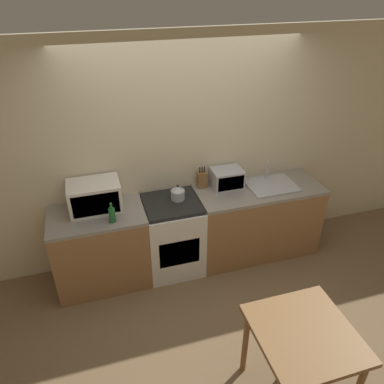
{
  "coord_description": "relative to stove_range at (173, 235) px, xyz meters",
  "views": [
    {
      "loc": [
        -1.01,
        -2.55,
        3.08
      ],
      "look_at": [
        -0.04,
        0.68,
        1.05
      ],
      "focal_mm": 35.0,
      "sensor_mm": 36.0,
      "label": 1
    }
  ],
  "objects": [
    {
      "name": "ground_plane",
      "position": [
        0.24,
        -0.78,
        -0.45
      ],
      "size": [
        16.0,
        16.0,
        0.0
      ],
      "primitive_type": "plane",
      "color": "brown"
    },
    {
      "name": "wall_back",
      "position": [
        0.24,
        0.34,
        0.85
      ],
      "size": [
        10.0,
        0.06,
        2.6
      ],
      "color": "beige",
      "rests_on": "ground_plane"
    },
    {
      "name": "counter_left_run",
      "position": [
        -0.8,
        0.0,
        0.0
      ],
      "size": [
        0.99,
        0.62,
        0.9
      ],
      "color": "olive",
      "rests_on": "ground_plane"
    },
    {
      "name": "counter_right_run",
      "position": [
        1.04,
        0.0,
        0.0
      ],
      "size": [
        1.46,
        0.62,
        0.9
      ],
      "color": "olive",
      "rests_on": "ground_plane"
    },
    {
      "name": "stove_range",
      "position": [
        0.0,
        0.0,
        0.0
      ],
      "size": [
        0.62,
        0.62,
        0.9
      ],
      "color": "silver",
      "rests_on": "ground_plane"
    },
    {
      "name": "kettle",
      "position": [
        0.08,
        0.04,
        0.53
      ],
      "size": [
        0.15,
        0.15,
        0.18
      ],
      "color": "#B7B7BC",
      "rests_on": "stove_range"
    },
    {
      "name": "microwave",
      "position": [
        -0.79,
        0.11,
        0.61
      ],
      "size": [
        0.53,
        0.36,
        0.31
      ],
      "color": "silver",
      "rests_on": "counter_left_run"
    },
    {
      "name": "bottle",
      "position": [
        -0.65,
        -0.18,
        0.54
      ],
      "size": [
        0.06,
        0.06,
        0.22
      ],
      "color": "#1E662D",
      "rests_on": "counter_left_run"
    },
    {
      "name": "knife_block",
      "position": [
        0.42,
        0.22,
        0.55
      ],
      "size": [
        0.11,
        0.08,
        0.26
      ],
      "color": "brown",
      "rests_on": "counter_right_run"
    },
    {
      "name": "toaster_oven",
      "position": [
        0.7,
        0.15,
        0.56
      ],
      "size": [
        0.35,
        0.27,
        0.21
      ],
      "color": "#ADAFB5",
      "rests_on": "counter_right_run"
    },
    {
      "name": "sink_basin",
      "position": [
        1.2,
        0.01,
        0.47
      ],
      "size": [
        0.55,
        0.44,
        0.24
      ],
      "color": "#ADAFB5",
      "rests_on": "counter_right_run"
    },
    {
      "name": "dining_table",
      "position": [
        0.56,
        -1.82,
        0.21
      ],
      "size": [
        0.73,
        0.76,
        0.77
      ],
      "color": "brown",
      "rests_on": "ground_plane"
    }
  ]
}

